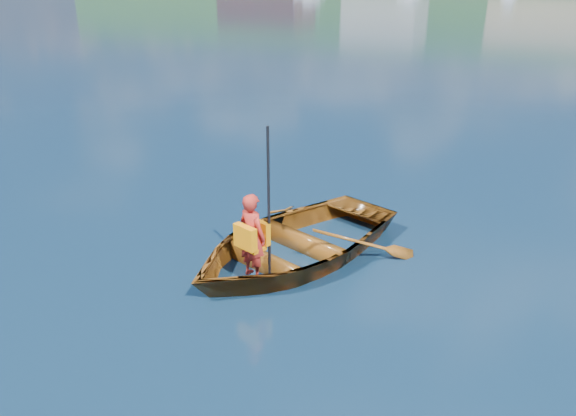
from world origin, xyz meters
The scene contains 3 objects.
ground centered at (0.00, 0.00, 0.00)m, with size 600.00×600.00×0.00m.
rowboat centered at (-1.05, 0.61, 0.22)m, with size 3.55×4.21×0.74m.
child_paddler centered at (-1.18, -0.29, 0.68)m, with size 0.48×0.42×1.99m.
Camera 1 is at (2.05, -5.84, 3.71)m, focal length 35.00 mm.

